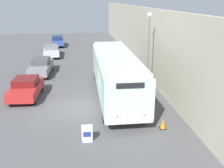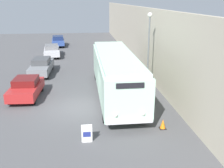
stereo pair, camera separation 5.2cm
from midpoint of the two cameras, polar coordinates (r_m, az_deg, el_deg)
name	(u,v)px [view 2 (the right image)]	position (r m, az deg, el deg)	size (l,w,h in m)	color
ground_plane	(77,108)	(17.53, -7.56, -5.20)	(80.00, 80.00, 0.00)	#4C4C4F
building_wall_right	(142,38)	(27.08, 6.53, 9.86)	(0.30, 60.00, 6.12)	#B2A893
vintage_bus	(116,72)	(18.97, 0.90, 2.61)	(2.66, 11.53, 3.17)	black
sign_board	(87,134)	(13.40, -5.38, -10.83)	(0.54, 0.33, 0.88)	gray
streetlamp	(149,40)	(20.52, 8.11, 9.51)	(0.36, 0.36, 5.92)	#595E60
parked_car_near	(26,88)	(19.93, -18.11, -0.77)	(2.08, 4.12, 1.47)	black
parked_car_mid	(41,66)	(25.83, -15.05, 3.77)	(1.91, 4.79, 1.52)	black
parked_car_far	(52,50)	(33.70, -12.94, 7.13)	(2.32, 4.90, 1.43)	black
parked_car_distant	(58,41)	(40.86, -11.62, 9.16)	(2.15, 4.49, 1.55)	black
traffic_cone	(163,124)	(14.94, 11.11, -8.55)	(0.36, 0.36, 0.56)	black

